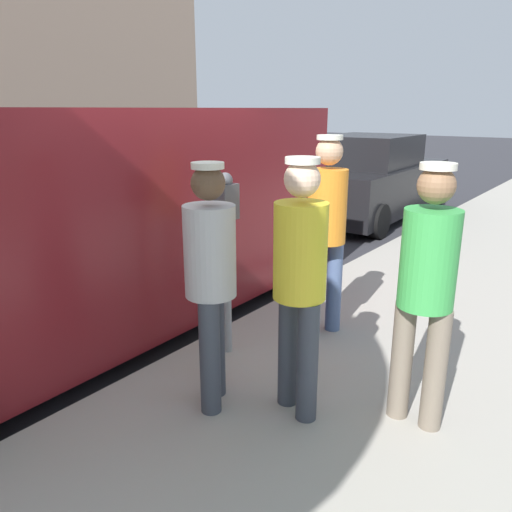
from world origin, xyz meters
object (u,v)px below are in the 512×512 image
Objects in this scene: pedestrian_in_orange at (326,223)px; pedestrian_in_gray at (210,273)px; parked_van at (104,215)px; parked_sedan_ahead at (370,180)px; pedestrian_in_green at (427,282)px; pedestrian_in_yellow at (300,274)px; parking_meter_near at (226,234)px.

pedestrian_in_orange is 1.49m from pedestrian_in_gray.
parked_van reaches higher than parked_sedan_ahead.
pedestrian_in_gray is (-0.03, -1.48, -0.07)m from pedestrian_in_orange.
pedestrian_in_green is 0.38× the size of parked_sedan_ahead.
parked_sedan_ahead is at bearing 92.04° from parked_van.
pedestrian_in_yellow is (0.52, 0.27, 0.03)m from pedestrian_in_gray.
pedestrian_in_green is (1.62, -0.02, -0.06)m from parking_meter_near.
parked_van is 6.60m from parked_sedan_ahead.
pedestrian_in_green is at bearing -35.94° from pedestrian_in_orange.
pedestrian_in_orange is at bearing -69.09° from parked_sedan_ahead.
parked_sedan_ahead is at bearing 106.67° from pedestrian_in_gray.
parking_meter_near is 1.50m from parked_van.
pedestrian_in_gray is 0.32× the size of parked_van.
pedestrian_in_orange is 0.34× the size of parked_van.
parking_meter_near reaches higher than parked_sedan_ahead.
pedestrian_in_gray is 2.01m from parked_van.
pedestrian_in_green is 3.12m from parked_van.
pedestrian_in_green is 7.38m from parked_sedan_ahead.
parked_sedan_ahead is at bearing 104.86° from parking_meter_near.
pedestrian_in_orange is at bearing 61.84° from parking_meter_near.
parked_van is at bearing -178.16° from parking_meter_near.
parked_sedan_ahead is at bearing 110.91° from pedestrian_in_orange.
parked_van reaches higher than pedestrian_in_green.
parking_meter_near is at bearing 122.66° from pedestrian_in_gray.
pedestrian_in_yellow reaches higher than parked_sedan_ahead.
pedestrian_in_yellow is 0.33× the size of parked_van.
parked_van is at bearing -179.51° from pedestrian_in_green.
pedestrian_in_orange reaches higher than pedestrian_in_green.
parking_meter_near is 0.29× the size of parked_van.
pedestrian_in_yellow is at bearing -22.31° from parking_meter_near.
pedestrian_in_gray is 0.38× the size of parked_sedan_ahead.
parked_van is at bearing -87.96° from parked_sedan_ahead.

